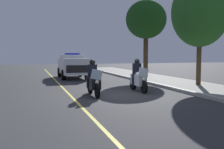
{
  "coord_description": "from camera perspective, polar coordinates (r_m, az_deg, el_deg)",
  "views": [
    {
      "loc": [
        11.87,
        -4.07,
        1.96
      ],
      "look_at": [
        -1.15,
        0.0,
        0.9
      ],
      "focal_mm": 42.02,
      "sensor_mm": 36.0,
      "label": 1
    }
  ],
  "objects": [
    {
      "name": "ground_plane",
      "position": [
        12.7,
        1.55,
        -4.44
      ],
      "size": [
        80.0,
        80.0,
        0.0
      ],
      "primitive_type": "plane",
      "color": "#333335"
    },
    {
      "name": "curb_strip",
      "position": [
        14.17,
        14.8,
        -3.35
      ],
      "size": [
        48.0,
        0.24,
        0.15
      ],
      "primitive_type": "cube",
      "color": "#9E9B93",
      "rests_on": "ground"
    },
    {
      "name": "sidewalk_strip",
      "position": [
        15.26,
        20.86,
        -3.04
      ],
      "size": [
        48.0,
        3.6,
        0.1
      ],
      "primitive_type": "cube",
      "color": "gray",
      "rests_on": "ground"
    },
    {
      "name": "lane_stripe_center",
      "position": [
        12.16,
        -8.73,
        -4.86
      ],
      "size": [
        48.0,
        0.12,
        0.01
      ],
      "primitive_type": "cube",
      "color": "#E0D14C",
      "rests_on": "ground"
    },
    {
      "name": "police_motorcycle_lead_left",
      "position": [
        12.4,
        -4.08,
        -1.41
      ],
      "size": [
        2.14,
        0.56,
        1.72
      ],
      "color": "black",
      "rests_on": "ground"
    },
    {
      "name": "police_motorcycle_lead_right",
      "position": [
        13.81,
        5.72,
        -0.82
      ],
      "size": [
        2.14,
        0.56,
        1.72
      ],
      "color": "black",
      "rests_on": "ground"
    },
    {
      "name": "police_suv",
      "position": [
        21.69,
        -8.62,
        2.03
      ],
      "size": [
        4.92,
        2.11,
        2.05
      ],
      "color": "silver",
      "rests_on": "ground"
    },
    {
      "name": "tree_mid_block",
      "position": [
        16.95,
        18.62,
        12.71
      ],
      "size": [
        3.41,
        3.41,
        6.47
      ],
      "color": "#4C3823",
      "rests_on": "sidewalk_strip"
    },
    {
      "name": "tree_far_back",
      "position": [
        22.03,
        7.42,
        11.72
      ],
      "size": [
        3.31,
        3.31,
        6.29
      ],
      "color": "#42301E",
      "rests_on": "sidewalk_strip"
    }
  ]
}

